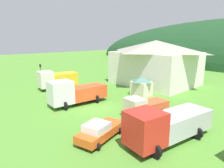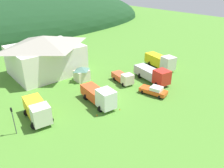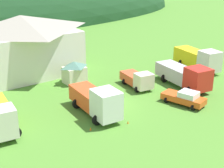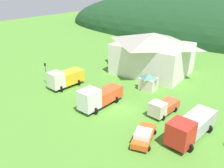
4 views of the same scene
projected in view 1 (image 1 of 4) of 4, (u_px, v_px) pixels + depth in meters
name	position (u px, v px, depth m)	size (l,w,h in m)	color
ground_plane	(98.00, 109.00, 25.28)	(200.00, 200.00, 0.00)	#4C842D
depot_building	(155.00, 62.00, 38.41)	(15.14, 12.54, 8.31)	white
play_shed_cream	(141.00, 86.00, 30.93)	(2.95, 2.47, 2.97)	beige
heavy_rig_striped	(56.00, 79.00, 34.98)	(3.77, 6.80, 3.26)	silver
heavy_rig_white	(74.00, 92.00, 26.48)	(3.56, 7.98, 3.44)	white
light_truck_cream	(144.00, 106.00, 22.73)	(3.03, 5.53, 2.32)	beige
crane_truck_red	(166.00, 124.00, 16.79)	(4.09, 8.78, 3.25)	red
service_pickup_orange	(100.00, 131.00, 17.48)	(3.17, 5.25, 1.66)	#DF531C
traffic_light_west	(41.00, 73.00, 36.70)	(0.20, 0.32, 4.10)	#4C4C51
traffic_cone_near_pickup	(57.00, 114.00, 23.59)	(0.36, 0.36, 0.63)	orange
traffic_cone_mid_row	(50.00, 104.00, 27.00)	(0.36, 0.36, 0.64)	orange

